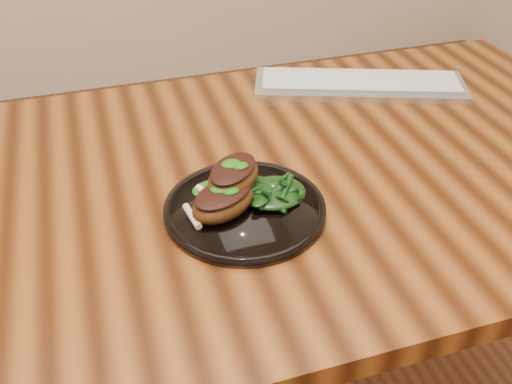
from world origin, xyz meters
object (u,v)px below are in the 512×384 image
at_px(lamb_chop_front, 223,201).
at_px(keyboard, 360,84).
at_px(desk, 220,218).
at_px(greens_heap, 274,189).
at_px(plate, 245,209).

xyz_separation_m(lamb_chop_front, keyboard, (0.39, 0.35, -0.03)).
relative_size(desk, keyboard, 3.43).
bearing_deg(keyboard, lamb_chop_front, -138.62).
bearing_deg(keyboard, greens_heap, -132.76).
xyz_separation_m(lamb_chop_front, greens_heap, (0.09, 0.01, -0.01)).
distance_m(desk, greens_heap, 0.16).
relative_size(plate, greens_heap, 2.50).
bearing_deg(keyboard, desk, -147.32).
relative_size(desk, greens_heap, 16.00).
distance_m(desk, lamb_chop_front, 0.16).
xyz_separation_m(greens_heap, keyboard, (0.31, 0.33, -0.02)).
distance_m(greens_heap, keyboard, 0.45).
height_order(desk, greens_heap, greens_heap).
xyz_separation_m(plate, lamb_chop_front, (-0.04, -0.01, 0.03)).
height_order(lamb_chop_front, keyboard, lamb_chop_front).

